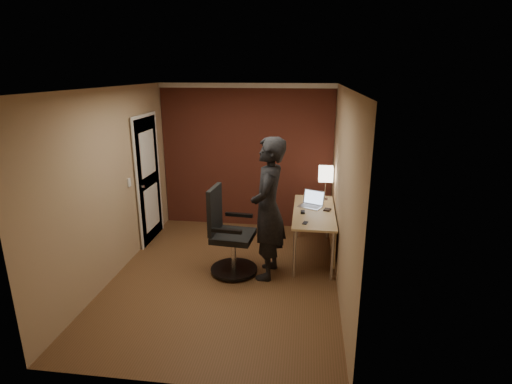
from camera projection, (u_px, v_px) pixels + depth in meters
The scene contains 9 objects.
room at pixel (226, 155), 6.57m from camera, with size 4.00×4.00×4.00m.
desk at pixel (319, 219), 5.87m from camera, with size 0.60×1.50×0.73m.
desk_lamp at pixel (326, 174), 6.22m from camera, with size 0.22×0.22×0.54m.
laptop at pixel (312, 202), 6.02m from camera, with size 0.41×0.37×0.23m.
mouse at pixel (303, 212), 5.74m from camera, with size 0.06×0.10×0.03m, color black.
phone at pixel (305, 223), 5.36m from camera, with size 0.06×0.12×0.01m, color black.
wallet at pixel (327, 210), 5.85m from camera, with size 0.09×0.11×0.02m, color black.
office_chair at pixel (228, 237), 5.43m from camera, with size 0.65×0.69×1.20m.
person at pixel (268, 209), 5.24m from camera, with size 0.70×0.46×1.91m, color black.
Camera 1 is at (1.05, -4.80, 2.70)m, focal length 28.00 mm.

